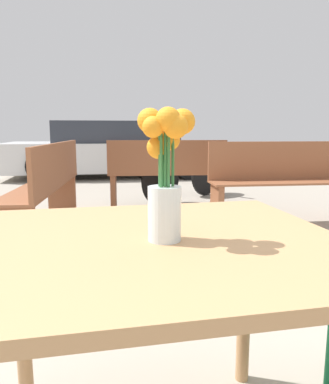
{
  "coord_description": "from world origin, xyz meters",
  "views": [
    {
      "loc": [
        -0.17,
        -0.89,
        0.97
      ],
      "look_at": [
        0.01,
        -0.03,
        0.82
      ],
      "focal_mm": 35.0,
      "sensor_mm": 36.0,
      "label": 1
    }
  ],
  "objects": [
    {
      "name": "table_front",
      "position": [
        0.0,
        -0.0,
        0.61
      ],
      "size": [
        0.92,
        0.84,
        0.7
      ],
      "color": "tan",
      "rests_on": "ground_plane"
    },
    {
      "name": "bicycle",
      "position": [
        1.15,
        4.12,
        0.36
      ],
      "size": [
        1.38,
        1.07,
        0.81
      ],
      "color": "black",
      "rests_on": "ground_plane"
    },
    {
      "name": "bench_middle",
      "position": [
        1.89,
        2.65,
        0.47
      ],
      "size": [
        1.72,
        0.5,
        0.85
      ],
      "color": "brown",
      "rests_on": "ground_plane"
    },
    {
      "name": "bench_near",
      "position": [
        -0.53,
        2.81,
        0.48
      ],
      "size": [
        0.6,
        2.0,
        0.85
      ],
      "color": "brown",
      "rests_on": "ground_plane"
    },
    {
      "name": "bench_far",
      "position": [
        0.78,
        3.57,
        0.45
      ],
      "size": [
        1.47,
        0.53,
        0.85
      ],
      "color": "brown",
      "rests_on": "ground_plane"
    },
    {
      "name": "flower_vase",
      "position": [
        0.01,
        -0.03,
        0.87
      ],
      "size": [
        0.14,
        0.12,
        0.32
      ],
      "color": "silver",
      "rests_on": "table_front"
    },
    {
      "name": "parked_car",
      "position": [
        0.43,
        7.11,
        0.55
      ],
      "size": [
        4.57,
        1.96,
        1.15
      ],
      "color": "silver",
      "rests_on": "ground_plane"
    }
  ]
}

